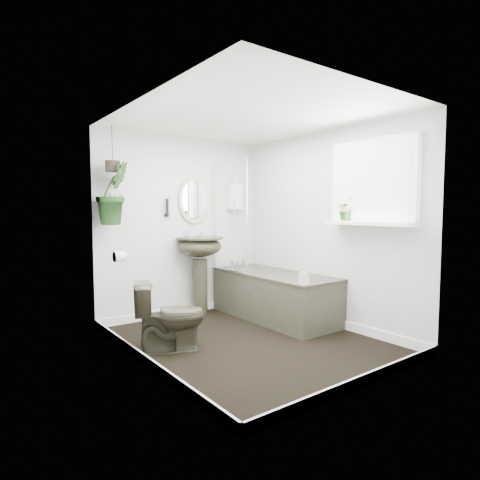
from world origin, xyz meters
TOP-DOWN VIEW (x-y plane):
  - floor at (0.00, 0.00)m, footprint 2.30×2.80m
  - ceiling at (0.00, 0.00)m, footprint 2.30×2.80m
  - wall_back at (0.00, 1.41)m, footprint 2.30×0.02m
  - wall_front at (0.00, -1.41)m, footprint 2.30×0.02m
  - wall_left at (-1.16, 0.00)m, footprint 0.02×2.80m
  - wall_right at (1.16, 0.00)m, footprint 0.02×2.80m
  - skirting at (0.00, 0.00)m, footprint 2.30×2.80m
  - bathtub at (0.80, 0.50)m, footprint 0.72×1.72m
  - bath_screen at (0.47, 0.99)m, footprint 0.04×0.72m
  - shower_box at (0.80, 1.34)m, footprint 0.20×0.10m
  - oval_mirror at (0.17, 1.37)m, footprint 0.46×0.03m
  - wall_sconce at (-0.23, 1.36)m, footprint 0.04×0.04m
  - toilet_roll_holder at (-1.10, 0.70)m, footprint 0.11×0.11m
  - window_recess at (1.09, -0.70)m, footprint 0.08×1.00m
  - window_sill at (1.02, -0.70)m, footprint 0.18×1.00m
  - window_blinds at (1.04, -0.70)m, footprint 0.01×0.86m
  - toilet at (-0.78, 0.25)m, footprint 0.76×0.60m
  - pedestal_sink at (0.17, 1.24)m, footprint 0.67×0.59m
  - sill_plant at (1.04, -0.40)m, footprint 0.22×0.20m
  - hanging_plant at (-0.97, 1.21)m, footprint 0.47×0.42m
  - soap_bottle at (0.51, -0.29)m, footprint 0.11×0.11m
  - hanging_pot at (-0.97, 1.21)m, footprint 0.16×0.16m

SIDE VIEW (x-z plane):
  - floor at x=0.00m, z-range -0.02..0.00m
  - skirting at x=0.00m, z-range 0.00..0.10m
  - bathtub at x=0.80m, z-range 0.00..0.58m
  - toilet at x=-0.78m, z-range 0.00..0.68m
  - pedestal_sink at x=0.17m, z-range 0.00..1.03m
  - soap_bottle at x=0.51m, z-range 0.58..0.76m
  - toilet_roll_holder at x=-1.10m, z-range 0.84..0.96m
  - wall_back at x=0.00m, z-range 0.00..2.30m
  - wall_front at x=0.00m, z-range 0.00..2.30m
  - wall_left at x=-1.16m, z-range 0.00..2.30m
  - wall_right at x=1.16m, z-range 0.00..2.30m
  - window_sill at x=1.02m, z-range 1.21..1.25m
  - bath_screen at x=0.47m, z-range 0.58..1.98m
  - sill_plant at x=1.04m, z-range 1.25..1.49m
  - wall_sconce at x=-0.23m, z-range 1.29..1.51m
  - oval_mirror at x=0.17m, z-range 1.19..1.81m
  - shower_box at x=0.80m, z-range 1.38..1.73m
  - hanging_plant at x=-0.97m, z-range 1.20..1.91m
  - window_recess at x=1.09m, z-range 1.20..2.10m
  - window_blinds at x=1.04m, z-range 1.27..2.03m
  - hanging_pot at x=-0.97m, z-range 1.79..1.91m
  - ceiling at x=0.00m, z-range 2.30..2.32m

